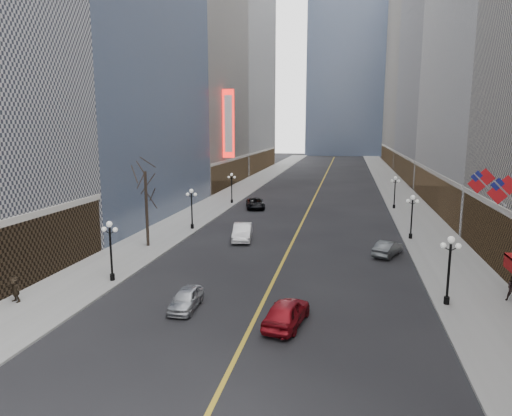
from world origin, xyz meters
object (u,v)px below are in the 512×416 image
at_px(streetlamp_east_2, 412,212).
at_px(car_sb_mid, 287,312).
at_px(streetlamp_west_1, 111,245).
at_px(car_nb_far, 255,203).
at_px(car_nb_near, 186,299).
at_px(streetlamp_west_2, 192,204).
at_px(streetlamp_east_3, 395,189).
at_px(streetlamp_east_1, 449,263).
at_px(car_nb_mid, 242,232).
at_px(car_sb_far, 388,248).
at_px(streetlamp_west_3, 232,185).

relative_size(streetlamp_east_2, car_sb_mid, 0.96).
height_order(streetlamp_west_1, car_nb_far, streetlamp_west_1).
xyz_separation_m(streetlamp_west_1, car_nb_near, (7.18, -3.72, -2.24)).
distance_m(streetlamp_east_2, streetlamp_west_2, 23.60).
bearing_deg(streetlamp_west_2, streetlamp_east_2, 0.00).
bearing_deg(streetlamp_west_2, streetlamp_east_3, 37.33).
bearing_deg(streetlamp_east_1, streetlamp_east_3, 90.00).
relative_size(streetlamp_west_1, car_sb_mid, 0.96).
relative_size(streetlamp_east_3, streetlamp_west_1, 1.00).
bearing_deg(streetlamp_west_2, car_sb_mid, -58.92).
distance_m(streetlamp_east_3, car_nb_near, 43.04).
distance_m(streetlamp_west_1, car_nb_near, 8.39).
height_order(streetlamp_west_1, car_sb_mid, streetlamp_west_1).
bearing_deg(car_nb_near, car_nb_mid, 90.09).
bearing_deg(streetlamp_east_2, streetlamp_west_1, -142.67).
xyz_separation_m(streetlamp_east_1, car_nb_mid, (-16.96, 14.48, -2.06)).
bearing_deg(car_sb_mid, car_sb_far, -103.72).
height_order(car_nb_near, car_nb_mid, car_nb_mid).
height_order(streetlamp_east_3, streetlamp_west_1, same).
xyz_separation_m(streetlamp_east_3, streetlamp_west_1, (-23.60, -36.00, 0.00)).
bearing_deg(car_sb_far, streetlamp_east_1, 127.31).
distance_m(streetlamp_west_3, car_nb_mid, 22.61).
distance_m(streetlamp_east_2, car_nb_near, 27.32).
bearing_deg(streetlamp_west_1, car_sb_mid, -19.54).
bearing_deg(streetlamp_west_3, streetlamp_west_2, -90.00).
distance_m(streetlamp_east_3, car_sb_mid, 42.11).
xyz_separation_m(streetlamp_east_2, streetlamp_west_2, (-23.60, 0.00, 0.00)).
relative_size(streetlamp_east_3, car_sb_mid, 0.96).
distance_m(car_nb_mid, car_sb_mid, 20.66).
relative_size(streetlamp_east_2, streetlamp_west_1, 1.00).
distance_m(streetlamp_west_1, car_sb_far, 23.84).
xyz_separation_m(streetlamp_east_1, streetlamp_west_1, (-23.60, 0.00, 0.00)).
bearing_deg(streetlamp_west_2, streetlamp_west_3, 90.00).
height_order(streetlamp_east_1, streetlamp_east_3, same).
bearing_deg(car_nb_near, streetlamp_west_1, 150.99).
height_order(streetlamp_west_2, car_nb_near, streetlamp_west_2).
relative_size(streetlamp_west_3, car_nb_near, 1.16).
bearing_deg(streetlamp_west_1, car_nb_far, 82.50).
xyz_separation_m(streetlamp_west_1, streetlamp_west_3, (0.00, 36.00, 0.00)).
bearing_deg(car_sb_mid, streetlamp_east_2, -103.70).
relative_size(streetlamp_east_1, streetlamp_west_1, 1.00).
xyz_separation_m(car_nb_mid, car_nb_far, (-2.33, 18.24, -0.11)).
distance_m(streetlamp_east_3, streetlamp_west_3, 23.60).
xyz_separation_m(car_nb_far, car_sb_mid, (9.49, -37.62, 0.06)).
relative_size(car_nb_far, car_sb_mid, 1.13).
bearing_deg(car_nb_near, car_sb_mid, -11.67).
bearing_deg(streetlamp_east_2, streetlamp_west_2, 180.00).
relative_size(streetlamp_west_2, streetlamp_west_3, 1.00).
bearing_deg(car_nb_mid, streetlamp_west_2, 143.14).
height_order(streetlamp_east_2, car_sb_mid, streetlamp_east_2).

